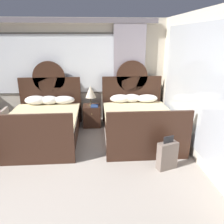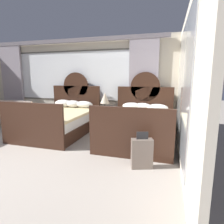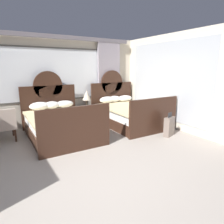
{
  "view_description": "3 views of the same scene",
  "coord_description": "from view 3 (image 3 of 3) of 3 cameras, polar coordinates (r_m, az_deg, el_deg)",
  "views": [
    {
      "loc": [
        1.43,
        -2.28,
        2.25
      ],
      "look_at": [
        1.74,
        2.01,
        0.78
      ],
      "focal_mm": 35.76,
      "sensor_mm": 36.0,
      "label": 1
    },
    {
      "loc": [
        3.02,
        -1.93,
        1.52
      ],
      "look_at": [
        1.81,
        2.17,
        0.73
      ],
      "focal_mm": 30.64,
      "sensor_mm": 36.0,
      "label": 2
    },
    {
      "loc": [
        -1.2,
        -2.4,
        1.77
      ],
      "look_at": [
        1.45,
        2.01,
        0.61
      ],
      "focal_mm": 32.09,
      "sensor_mm": 36.0,
      "label": 3
    }
  ],
  "objects": [
    {
      "name": "ground_plane",
      "position": [
        3.22,
        -3.91,
        -20.7
      ],
      "size": [
        24.0,
        24.0,
        0.0
      ],
      "primitive_type": "plane",
      "color": "#9E9389"
    },
    {
      "name": "wall_back_window",
      "position": [
        6.28,
        -20.16,
        8.71
      ],
      "size": [
        6.55,
        0.22,
        2.7
      ],
      "color": "beige",
      "rests_on": "ground_plane"
    },
    {
      "name": "wall_right_mirror",
      "position": [
        6.04,
        17.51,
        8.16
      ],
      "size": [
        0.08,
        4.35,
        2.7
      ],
      "color": "beige",
      "rests_on": "ground_plane"
    },
    {
      "name": "bed_near_window",
      "position": [
        5.34,
        -14.57,
        -3.05
      ],
      "size": [
        1.59,
        2.21,
        1.66
      ],
      "color": "#382116",
      "rests_on": "ground_plane"
    },
    {
      "name": "bed_near_mirror",
      "position": [
        6.28,
        4.74,
        -0.36
      ],
      "size": [
        1.59,
        2.21,
        1.66
      ],
      "color": "#382116",
      "rests_on": "ground_plane"
    },
    {
      "name": "nightstand_between_beds",
      "position": [
        6.36,
        -6.98,
        -0.96
      ],
      "size": [
        0.45,
        0.47,
        0.55
      ],
      "color": "#382116",
      "rests_on": "ground_plane"
    },
    {
      "name": "table_lamp_on_nightstand",
      "position": [
        6.22,
        -7.21,
        4.73
      ],
      "size": [
        0.27,
        0.27,
        0.53
      ],
      "color": "brown",
      "rests_on": "nightstand_between_beds"
    },
    {
      "name": "book_on_nightstand",
      "position": [
        6.25,
        -6.11,
        1.54
      ],
      "size": [
        0.18,
        0.26,
        0.03
      ],
      "color": "navy",
      "rests_on": "nightstand_between_beds"
    },
    {
      "name": "armchair_by_window_left",
      "position": [
        5.45,
        -28.93,
        -2.93
      ],
      "size": [
        0.62,
        0.62,
        0.82
      ],
      "color": "#B29E8E",
      "rests_on": "ground_plane"
    },
    {
      "name": "suitcase_on_floor",
      "position": [
        5.42,
        15.99,
        -3.98
      ],
      "size": [
        0.38,
        0.26,
        0.63
      ],
      "color": "#75665B",
      "rests_on": "ground_plane"
    }
  ]
}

